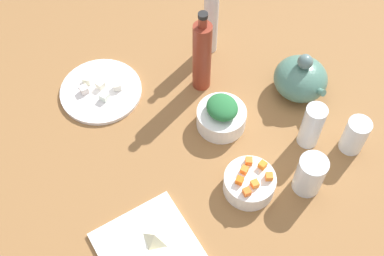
{
  "coord_description": "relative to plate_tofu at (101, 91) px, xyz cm",
  "views": [
    {
      "loc": [
        62.07,
        -44.12,
        121.8
      ],
      "look_at": [
        0.0,
        0.0,
        8.0
      ],
      "focal_mm": 47.2,
      "sensor_mm": 36.0,
      "label": 1
    }
  ],
  "objects": [
    {
      "name": "tabletop",
      "position": [
        28.85,
        12.66,
        -2.1
      ],
      "size": [
        190.0,
        190.0,
        3.0
      ],
      "primitive_type": "cube",
      "color": "olive",
      "rests_on": "ground"
    },
    {
      "name": "plate_tofu",
      "position": [
        0.0,
        0.0,
        0.0
      ],
      "size": [
        24.15,
        24.15,
        1.2
      ],
      "primitive_type": "cylinder",
      "color": "white",
      "rests_on": "tabletop"
    },
    {
      "name": "bowl_greens",
      "position": [
        29.72,
        22.11,
        2.36
      ],
      "size": [
        13.89,
        13.89,
        5.91
      ],
      "primitive_type": "cylinder",
      "color": "white",
      "rests_on": "tabletop"
    },
    {
      "name": "bowl_carrots",
      "position": [
        50.2,
        15.64,
        2.18
      ],
      "size": [
        13.43,
        13.43,
        5.55
      ],
      "primitive_type": "cylinder",
      "color": "white",
      "rests_on": "tabletop"
    },
    {
      "name": "teapot",
      "position": [
        33.39,
        48.02,
        5.2
      ],
      "size": [
        17.14,
        15.44,
        15.07
      ],
      "color": "#487464",
      "rests_on": "tabletop"
    },
    {
      "name": "bottle_0",
      "position": [
        14.73,
        26.13,
        11.94
      ],
      "size": [
        5.34,
        5.34,
        28.46
      ],
      "color": "maroon",
      "rests_on": "tabletop"
    },
    {
      "name": "bottle_1",
      "position": [
        4.5,
        36.86,
        10.96
      ],
      "size": [
        4.41,
        4.41,
        26.27
      ],
      "color": "silver",
      "rests_on": "tabletop"
    },
    {
      "name": "drinking_glass_0",
      "position": [
        58.34,
        28.41,
        5.42
      ],
      "size": [
        7.41,
        7.41,
        12.04
      ],
      "primitive_type": "cylinder",
      "color": "white",
      "rests_on": "tabletop"
    },
    {
      "name": "drinking_glass_1",
      "position": [
        48.06,
        38.31,
        6.68
      ],
      "size": [
        5.73,
        5.73,
        14.55
      ],
      "primitive_type": "cylinder",
      "color": "white",
      "rests_on": "tabletop"
    },
    {
      "name": "drinking_glass_2",
      "position": [
        56.4,
        46.64,
        4.99
      ],
      "size": [
        6.34,
        6.34,
        11.17
      ],
      "primitive_type": "cylinder",
      "color": "white",
      "rests_on": "tabletop"
    },
    {
      "name": "carrot_cube_0",
      "position": [
        47.82,
        15.51,
        5.85
      ],
      "size": [
        2.4,
        2.4,
        1.8
      ],
      "primitive_type": "cube",
      "rotation": [
        0.0,
        0.0,
        0.45
      ],
      "color": "orange",
      "rests_on": "bowl_carrots"
    },
    {
      "name": "carrot_cube_1",
      "position": [
        52.44,
        15.14,
        5.85
      ],
      "size": [
        2.13,
        2.13,
        1.8
      ],
      "primitive_type": "cube",
      "rotation": [
        0.0,
        0.0,
        2.93
      ],
      "color": "orange",
      "rests_on": "bowl_carrots"
    },
    {
      "name": "carrot_cube_2",
      "position": [
        49.39,
        20.21,
        5.85
      ],
      "size": [
        2.15,
        2.15,
        1.8
      ],
      "primitive_type": "cube",
      "rotation": [
        0.0,
        0.0,
        0.22
      ],
      "color": "orange",
      "rests_on": "bowl_carrots"
    },
    {
      "name": "carrot_cube_3",
      "position": [
        46.46,
        18.06,
        5.85
      ],
      "size": [
        2.52,
        2.52,
        1.8
      ],
      "primitive_type": "cube",
      "rotation": [
        0.0,
        0.0,
        0.93
      ],
      "color": "orange",
      "rests_on": "bowl_carrots"
    },
    {
      "name": "carrot_cube_4",
      "position": [
        49.47,
        12.77,
        5.85
      ],
      "size": [
        2.47,
        2.47,
        1.8
      ],
      "primitive_type": "cube",
      "rotation": [
        0.0,
        0.0,
        2.11
      ],
      "color": "orange",
      "rests_on": "bowl_carrots"
    },
    {
      "name": "carrot_cube_5",
      "position": [
        52.92,
        19.4,
        5.85
      ],
      "size": [
        2.5,
        2.5,
        1.8
      ],
      "primitive_type": "cube",
      "rotation": [
        0.0,
        0.0,
        2.56
      ],
      "color": "orange",
      "rests_on": "bowl_carrots"
    },
    {
      "name": "carrot_cube_6",
      "position": [
        52.99,
        12.14,
        5.85
      ],
      "size": [
        2.12,
        2.12,
        1.8
      ],
      "primitive_type": "cube",
      "rotation": [
        0.0,
        0.0,
        1.37
      ],
      "color": "orange",
      "rests_on": "bowl_carrots"
    },
    {
      "name": "chopped_greens_mound",
      "position": [
        29.72,
        22.11,
        7.41
      ],
      "size": [
        10.69,
        10.04,
        4.19
      ],
      "primitive_type": "ellipsoid",
      "rotation": [
        0.0,
        0.0,
        2.96
      ],
      "color": "#276B37",
      "rests_on": "bowl_greens"
    },
    {
      "name": "tofu_cube_0",
      "position": [
        3.71,
        -0.72,
        1.7
      ],
      "size": [
        2.94,
        2.94,
        2.2
      ],
      "primitive_type": "cube",
      "rotation": [
        0.0,
        0.0,
        0.45
      ],
      "color": "white",
      "rests_on": "plate_tofu"
    },
    {
      "name": "tofu_cube_1",
      "position": [
        -2.02,
        -4.23,
        1.7
      ],
      "size": [
        2.4,
        2.4,
        2.2
      ],
      "primitive_type": "cube",
      "rotation": [
        0.0,
        0.0,
        1.48
      ],
      "color": "white",
      "rests_on": "plate_tofu"
    },
    {
      "name": "tofu_cube_2",
      "position": [
        -4.68,
        -1.75,
        1.7
      ],
      "size": [
        3.11,
        3.11,
        2.2
      ],
      "primitive_type": "cube",
      "rotation": [
        0.0,
        0.0,
        0.8
      ],
      "color": "white",
      "rests_on": "plate_tofu"
    },
    {
      "name": "tofu_cube_3",
      "position": [
        2.54,
        4.32,
        1.7
      ],
      "size": [
        2.83,
        2.83,
        2.2
      ],
      "primitive_type": "cube",
      "rotation": [
        0.0,
        0.0,
        1.21
      ],
      "color": "white",
      "rests_on": "plate_tofu"
    },
    {
      "name": "tofu_cube_4",
      "position": [
        -0.78,
        0.51,
        1.7
      ],
      "size": [
        2.68,
        2.68,
        2.2
      ],
      "primitive_type": "cube",
      "rotation": [
        0.0,
        0.0,
        1.82
      ],
      "color": "white",
      "rests_on": "plate_tofu"
    },
    {
      "name": "dumpling_2",
      "position": [
        48.34,
        -12.23,
        1.95
      ],
      "size": [
        6.45,
        6.12,
        3.1
      ],
      "primitive_type": "pyramid",
      "rotation": [
        0.0,
        0.0,
        0.45
      ],
      "color": "beige",
      "rests_on": "cutting_board"
    }
  ]
}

